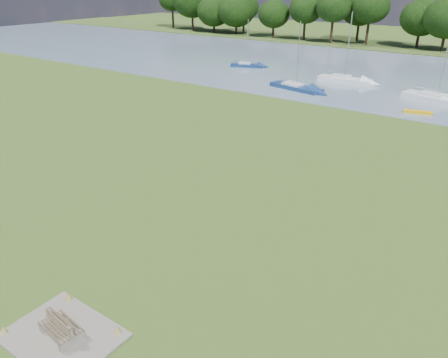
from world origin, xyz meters
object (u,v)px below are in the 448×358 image
Objects in this scene: bench_pair at (61,328)px; kayak at (418,112)px; sailboat_4 at (247,64)px; sailboat_0 at (344,78)px; sailboat_6 at (437,97)px; sailboat_3 at (296,86)px.

bench_pair is 0.65× the size of kayak.
kayak is 0.40× the size of sailboat_4.
bench_pair is 38.86m from kayak.
kayak is at bearing -42.23° from sailboat_0.
sailboat_6 reaches higher than sailboat_0.
sailboat_4 is at bearing 121.53° from bench_pair.
kayak is at bearing 3.55° from sailboat_3.
sailboat_3 is at bearing -56.47° from sailboat_4.
kayak is 0.32× the size of sailboat_0.
sailboat_3 is at bearing 111.25° from bench_pair.
kayak is at bearing -78.90° from sailboat_6.
sailboat_3 is 1.14× the size of sailboat_4.
kayak is 0.35× the size of sailboat_3.
sailboat_0 reaches higher than bench_pair.
bench_pair is 0.18× the size of sailboat_6.
sailboat_6 is at bearing -18.51° from sailboat_0.
sailboat_3 is at bearing 156.18° from kayak.
sailboat_6 is (3.92, 44.74, 0.07)m from bench_pair.
sailboat_4 reaches higher than kayak.
sailboat_0 is at bearing 124.93° from kayak.
sailboat_0 is 15.77m from sailboat_4.
bench_pair is at bearing -110.40° from kayak.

